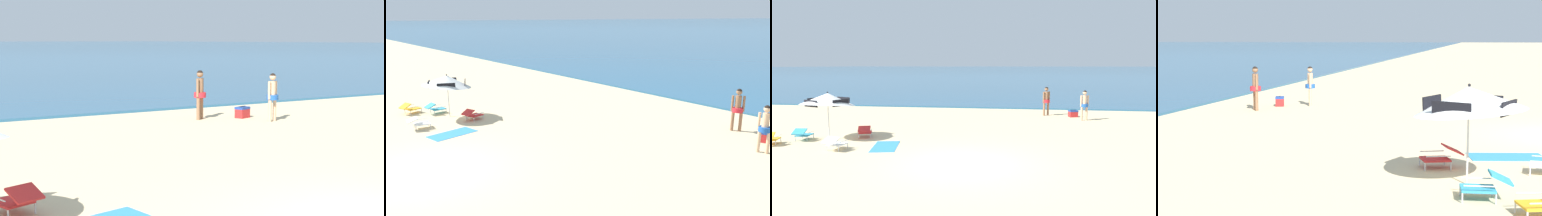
{
  "view_description": "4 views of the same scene",
  "coord_description": "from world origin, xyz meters",
  "views": [
    {
      "loc": [
        -6.64,
        -5.56,
        2.81
      ],
      "look_at": [
        0.25,
        6.23,
        1.13
      ],
      "focal_mm": 51.95,
      "sensor_mm": 36.0,
      "label": 1
    },
    {
      "loc": [
        11.02,
        -2.97,
        4.54
      ],
      "look_at": [
        -1.01,
        6.45,
        0.8
      ],
      "focal_mm": 35.17,
      "sensor_mm": 36.0,
      "label": 2
    },
    {
      "loc": [
        1.56,
        -10.38,
        3.04
      ],
      "look_at": [
        -1.13,
        7.86,
        0.77
      ],
      "focal_mm": 32.56,
      "sensor_mm": 36.0,
      "label": 3
    },
    {
      "loc": [
        -16.6,
        2.63,
        2.83
      ],
      "look_at": [
        -2.0,
        6.03,
        0.92
      ],
      "focal_mm": 51.02,
      "sensor_mm": 36.0,
      "label": 4
    }
  ],
  "objects": [
    {
      "name": "person_standing_beside",
      "position": [
        5.35,
        9.47,
        0.96
      ],
      "size": [
        0.48,
        0.41,
        1.67
      ],
      "color": "#D8A87F",
      "rests_on": "ground"
    },
    {
      "name": "beach_umbrella_striped_main",
      "position": [
        -6.0,
        2.76,
        1.67
      ],
      "size": [
        2.51,
        2.54,
        2.03
      ],
      "color": "silver",
      "rests_on": "ground"
    },
    {
      "name": "cooler_box",
      "position": [
        4.97,
        10.69,
        0.2
      ],
      "size": [
        0.58,
        0.49,
        0.43
      ],
      "color": "red",
      "rests_on": "ground"
    },
    {
      "name": "beach_towel",
      "position": [
        -3.25,
        1.87,
        0.01
      ],
      "size": [
        1.26,
        1.95,
        0.01
      ],
      "primitive_type": "cube",
      "rotation": [
        0.0,
        0.0,
        0.21
      ],
      "color": "#3384BC",
      "rests_on": "ground"
    },
    {
      "name": "lounge_chair_beside_umbrella",
      "position": [
        -6.97,
        2.42,
        0.27
      ],
      "size": [
        0.64,
        0.94,
        0.51
      ],
      "color": "teal",
      "rests_on": "ground"
    },
    {
      "name": "person_standing_near_shore",
      "position": [
        3.43,
        11.13,
        1.01
      ],
      "size": [
        0.44,
        0.43,
        1.74
      ],
      "color": "#8C6042",
      "rests_on": "ground"
    },
    {
      "name": "lounge_chair_under_umbrella",
      "position": [
        -4.71,
        3.34,
        0.27
      ],
      "size": [
        0.79,
        1.0,
        0.52
      ],
      "color": "red",
      "rests_on": "ground"
    }
  ]
}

